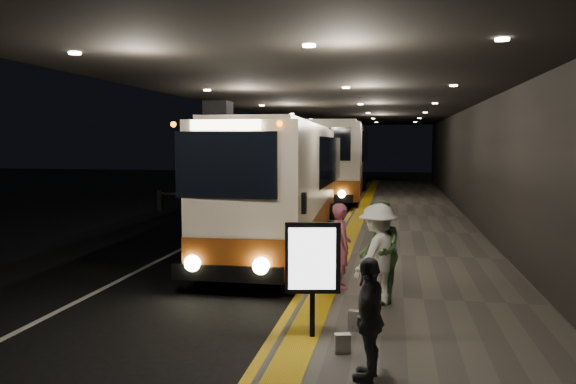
% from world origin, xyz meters
% --- Properties ---
extents(ground, '(90.00, 90.00, 0.00)m').
position_xyz_m(ground, '(0.00, 0.00, 0.00)').
color(ground, black).
extents(lane_line_white, '(0.12, 50.00, 0.01)m').
position_xyz_m(lane_line_white, '(-1.80, 5.00, 0.01)').
color(lane_line_white, silver).
rests_on(lane_line_white, ground).
extents(kerb_stripe_yellow, '(0.18, 50.00, 0.01)m').
position_xyz_m(kerb_stripe_yellow, '(2.35, 5.00, 0.01)').
color(kerb_stripe_yellow, gold).
rests_on(kerb_stripe_yellow, ground).
extents(sidewalk, '(4.50, 50.00, 0.15)m').
position_xyz_m(sidewalk, '(4.75, 5.00, 0.07)').
color(sidewalk, '#514C44').
rests_on(sidewalk, ground).
extents(tactile_strip, '(0.50, 50.00, 0.01)m').
position_xyz_m(tactile_strip, '(2.85, 5.00, 0.16)').
color(tactile_strip, gold).
rests_on(tactile_strip, sidewalk).
extents(terminal_wall, '(0.10, 50.00, 6.00)m').
position_xyz_m(terminal_wall, '(7.00, 5.00, 3.00)').
color(terminal_wall, black).
rests_on(terminal_wall, ground).
extents(support_columns, '(0.80, 24.80, 4.40)m').
position_xyz_m(support_columns, '(-1.50, 4.00, 2.20)').
color(support_columns, black).
rests_on(support_columns, ground).
extents(canopy, '(9.00, 50.00, 0.40)m').
position_xyz_m(canopy, '(2.50, 5.00, 4.60)').
color(canopy, black).
rests_on(canopy, support_columns).
extents(coach_main, '(2.82, 11.34, 3.51)m').
position_xyz_m(coach_main, '(0.99, 2.20, 1.68)').
color(coach_main, beige).
rests_on(coach_main, ground).
extents(coach_second, '(3.15, 12.79, 3.99)m').
position_xyz_m(coach_second, '(1.14, 17.31, 1.92)').
color(coach_second, beige).
rests_on(coach_second, ground).
extents(passenger_boarding, '(0.59, 0.72, 1.71)m').
position_xyz_m(passenger_boarding, '(3.15, -2.62, 1.00)').
color(passenger_boarding, '#BC5871').
rests_on(passenger_boarding, sidewalk).
extents(passenger_waiting_green, '(0.68, 0.98, 1.87)m').
position_xyz_m(passenger_waiting_green, '(3.93, -3.56, 1.08)').
color(passenger_waiting_green, '#48703E').
rests_on(passenger_waiting_green, sidewalk).
extents(passenger_waiting_white, '(1.11, 1.29, 1.83)m').
position_xyz_m(passenger_waiting_white, '(3.91, -3.74, 1.07)').
color(passenger_waiting_white, white).
rests_on(passenger_waiting_white, sidewalk).
extents(passenger_waiting_grey, '(0.60, 0.96, 1.53)m').
position_xyz_m(passenger_waiting_grey, '(3.90, -6.92, 0.91)').
color(passenger_waiting_grey, '#4A4B4F').
rests_on(passenger_waiting_grey, sidewalk).
extents(bag_polka, '(0.29, 0.17, 0.33)m').
position_xyz_m(bag_polka, '(3.65, -5.21, 0.31)').
color(bag_polka, black).
rests_on(bag_polka, sidewalk).
extents(bag_plain, '(0.24, 0.18, 0.27)m').
position_xyz_m(bag_plain, '(3.50, -6.14, 0.29)').
color(bag_plain, '#BBB7B0').
rests_on(bag_plain, sidewalk).
extents(info_sign, '(0.82, 0.27, 1.74)m').
position_xyz_m(info_sign, '(3.00, -5.59, 1.32)').
color(info_sign, black).
rests_on(info_sign, sidewalk).
extents(stanchion_post, '(0.05, 0.05, 1.12)m').
position_xyz_m(stanchion_post, '(2.79, -1.08, 0.71)').
color(stanchion_post, black).
rests_on(stanchion_post, sidewalk).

